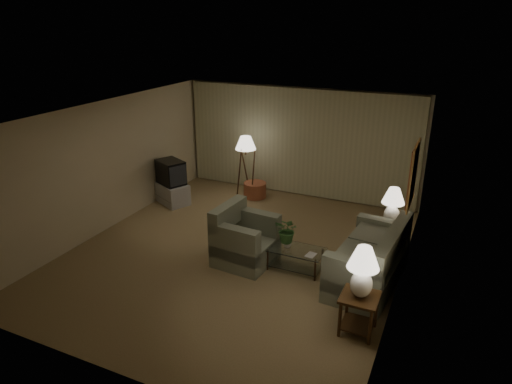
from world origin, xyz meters
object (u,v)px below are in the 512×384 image
sofa (368,261)px  vase (287,244)px  side_table_near (359,307)px  crt_tv (171,172)px  floor_lamp (246,166)px  table_lamp_near (363,268)px  ottoman (255,190)px  coffee_table (295,256)px  armchair (246,241)px  side_table_far (389,233)px  tv_cabinet (172,193)px  table_lamp_far (393,203)px

sofa → vase: size_ratio=13.81×
side_table_near → crt_tv: size_ratio=0.74×
side_table_near → floor_lamp: bearing=132.6°
table_lamp_near → ottoman: bearing=130.4°
crt_tv → floor_lamp: size_ratio=0.52×
coffee_table → side_table_near: bearing=-41.5°
armchair → ottoman: (-1.20, 3.01, -0.24)m
crt_tv → ottoman: bearing=61.5°
armchair → table_lamp_near: size_ratio=1.51×
armchair → side_table_far: bearing=-53.5°
side_table_near → floor_lamp: size_ratio=0.38×
tv_cabinet → coffee_table: bearing=1.6°
side_table_near → armchair: bearing=153.9°
crt_tv → floor_lamp: 1.83m
sofa → side_table_near: (0.15, -1.35, -0.01)m
side_table_near → crt_tv: crt_tv is taller
side_table_near → vase: 2.00m
table_lamp_far → crt_tv: 5.22m
ottoman → table_lamp_far: bearing=-23.8°
coffee_table → side_table_far: bearing=43.7°
side_table_near → table_lamp_near: size_ratio=0.78×
crt_tv → vase: 4.03m
sofa → crt_tv: bearing=-102.3°
table_lamp_near → floor_lamp: 5.54m
sofa → armchair: armchair is taller
ottoman → crt_tv: bearing=-144.6°
side_table_near → side_table_far: bearing=90.0°
coffee_table → vase: vase is taller
coffee_table → vase: bearing=180.0°
side_table_near → tv_cabinet: size_ratio=0.60×
side_table_far → coffee_table: side_table_far is taller
tv_cabinet → vase: bearing=0.7°
table_lamp_near → floor_lamp: floor_lamp is taller
side_table_near → table_lamp_far: table_lamp_far is taller
ottoman → vase: (1.97, -2.91, 0.30)m
side_table_far → crt_tv: bearing=175.9°
armchair → vase: bearing=-77.8°
side_table_far → table_lamp_near: (0.00, -2.60, 0.65)m
sofa → ottoman: bearing=-124.1°
table_lamp_near → crt_tv: 6.00m
table_lamp_near → vase: table_lamp_near is taller
side_table_far → coffee_table: bearing=-136.3°
floor_lamp → vase: size_ratio=10.39×
side_table_far → table_lamp_far: 0.62m
crt_tv → ottoman: 2.13m
side_table_far → tv_cabinet: bearing=175.9°
armchair → side_table_near: (2.34, -1.15, -0.02)m
side_table_near → coffee_table: 1.89m
side_table_far → crt_tv: crt_tv is taller
armchair → table_lamp_far: 2.82m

